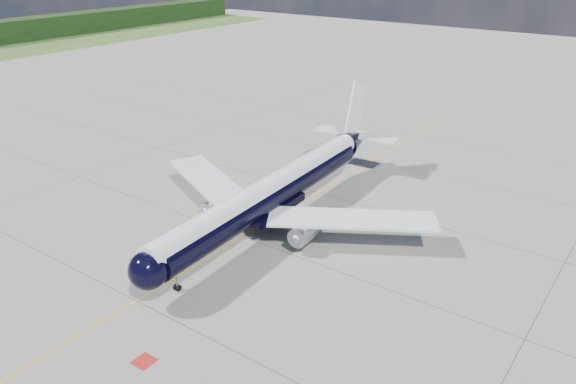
# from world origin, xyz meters

# --- Properties ---
(ground) EXTENTS (320.00, 320.00, 0.00)m
(ground) POSITION_xyz_m (0.00, 30.00, 0.00)
(ground) COLOR gray
(ground) RESTS_ON ground
(taxiway_centerline) EXTENTS (0.16, 160.00, 0.01)m
(taxiway_centerline) POSITION_xyz_m (0.00, 25.00, 0.00)
(taxiway_centerline) COLOR #EB9F0C
(taxiway_centerline) RESTS_ON ground
(red_marking) EXTENTS (1.60, 1.60, 0.01)m
(red_marking) POSITION_xyz_m (6.80, -10.00, 0.00)
(red_marking) COLOR maroon
(red_marking) RESTS_ON ground
(main_airliner) EXTENTS (37.12, 45.24, 13.07)m
(main_airliner) POSITION_xyz_m (0.81, 14.83, 4.05)
(main_airliner) COLOR black
(main_airliner) RESTS_ON ground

